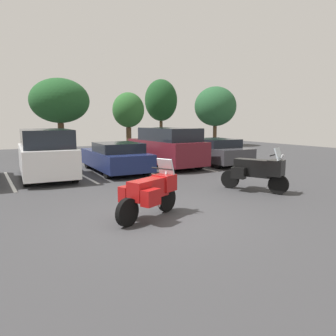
{
  "coord_description": "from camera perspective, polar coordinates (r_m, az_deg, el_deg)",
  "views": [
    {
      "loc": [
        -3.59,
        -6.5,
        2.29
      ],
      "look_at": [
        1.8,
        2.74,
        0.7
      ],
      "focal_mm": 34.59,
      "sensor_mm": 36.0,
      "label": 1
    }
  ],
  "objects": [
    {
      "name": "car_navy",
      "position": [
        14.59,
        -9.22,
        1.87
      ],
      "size": [
        2.12,
        4.67,
        1.32
      ],
      "color": "navy",
      "rests_on": "ground"
    },
    {
      "name": "ground",
      "position": [
        7.79,
        -1.3,
        -9.05
      ],
      "size": [
        44.0,
        44.0,
        0.1
      ],
      "primitive_type": "cube",
      "color": "#38383A"
    },
    {
      "name": "car_white",
      "position": [
        13.74,
        -20.68,
        2.36
      ],
      "size": [
        2.25,
        4.81,
        1.94
      ],
      "color": "white",
      "rests_on": "ground"
    },
    {
      "name": "tree_far_left",
      "position": [
        23.98,
        -18.55,
        11.14
      ],
      "size": [
        4.03,
        4.03,
        5.15
      ],
      "color": "#4C3823",
      "rests_on": "ground"
    },
    {
      "name": "car_charcoal",
      "position": [
        17.22,
        8.12,
        2.92
      ],
      "size": [
        2.12,
        4.37,
        1.33
      ],
      "color": "#38383D",
      "rests_on": "ground"
    },
    {
      "name": "car_maroon",
      "position": [
        15.92,
        -0.2,
        3.68
      ],
      "size": [
        2.03,
        4.71,
        1.92
      ],
      "color": "maroon",
      "rests_on": "ground"
    },
    {
      "name": "parking_stripes",
      "position": [
        13.87,
        -20.49,
        -1.6
      ],
      "size": [
        19.31,
        4.62,
        0.01
      ],
      "color": "silver",
      "rests_on": "ground"
    },
    {
      "name": "tree_center",
      "position": [
        27.49,
        -7.0,
        10.05
      ],
      "size": [
        2.64,
        2.64,
        4.57
      ],
      "color": "#4C3823",
      "rests_on": "ground"
    },
    {
      "name": "tree_rear",
      "position": [
        31.03,
        -1.24,
        11.82
      ],
      "size": [
        3.04,
        3.04,
        6.07
      ],
      "color": "#4C3823",
      "rests_on": "ground"
    },
    {
      "name": "motorcycle_touring",
      "position": [
        7.62,
        -3.1,
        -4.15
      ],
      "size": [
        1.95,
        1.2,
        1.35
      ],
      "color": "black",
      "rests_on": "ground"
    },
    {
      "name": "tree_center_left",
      "position": [
        29.85,
        8.34,
        10.67
      ],
      "size": [
        3.73,
        3.73,
        5.27
      ],
      "color": "#4C3823",
      "rests_on": "ground"
    },
    {
      "name": "motorcycle_second",
      "position": [
        10.76,
        15.36,
        -0.43
      ],
      "size": [
        1.28,
        2.1,
        1.46
      ],
      "color": "black",
      "rests_on": "ground"
    }
  ]
}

